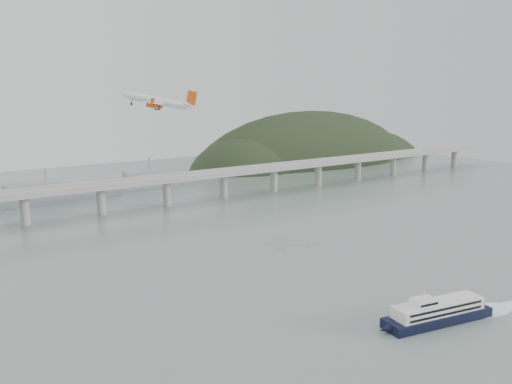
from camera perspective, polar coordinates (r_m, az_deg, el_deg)
ground at (r=239.67m, az=7.69°, el=-10.57°), size 900.00×900.00×0.00m
bridge at (r=399.32m, az=-12.15°, el=0.66°), size 800.00×22.00×23.90m
headland at (r=668.99m, az=6.45°, el=1.74°), size 365.00×155.00×156.00m
ferry at (r=220.93m, az=18.58°, el=-11.92°), size 74.48×22.68×14.13m
airliner at (r=294.74m, az=-10.23°, el=9.36°), size 34.80×32.74×10.92m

